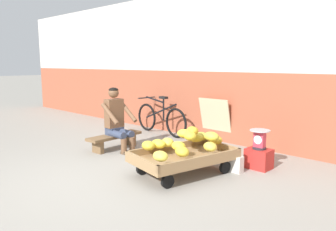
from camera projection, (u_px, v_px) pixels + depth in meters
ground_plane at (95, 183)px, 4.37m from camera, size 80.00×80.00×0.00m
back_wall at (233, 65)px, 6.43m from camera, size 16.00×0.30×3.09m
banana_cart at (184, 158)px, 4.69m from camera, size 1.10×1.58×0.36m
banana_pile at (186, 141)px, 4.74m from camera, size 0.96×1.47×0.27m
low_bench at (115, 138)px, 6.09m from camera, size 0.36×1.11×0.27m
vendor_seated at (117, 119)px, 5.97m from camera, size 0.69×0.49×1.14m
plastic_crate at (259, 159)px, 4.96m from camera, size 0.36×0.28×0.30m
weighing_scale at (260, 139)px, 4.91m from camera, size 0.30×0.30×0.29m
bicycle_near_left at (161, 118)px, 7.35m from camera, size 1.66×0.48×0.86m
sign_board at (216, 120)px, 6.65m from camera, size 0.70×0.24×0.88m
shopping_bag at (236, 164)px, 4.78m from camera, size 0.18×0.12×0.24m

